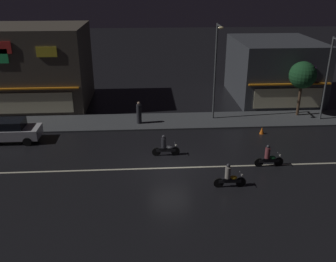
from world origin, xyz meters
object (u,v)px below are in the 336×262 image
(parked_car_near_kerb, at_px, (9,130))
(motorcycle_lead, at_px, (229,177))
(streetlamp_mid, at_px, (329,72))
(motorcycle_following, at_px, (269,157))
(streetlamp_west, at_px, (216,65))
(traffic_cone, at_px, (262,130))
(motorcycle_opposite_lane, at_px, (165,147))
(pedestrian_on_sidewalk, at_px, (139,113))

(parked_car_near_kerb, bearing_deg, motorcycle_lead, 153.42)
(streetlamp_mid, bearing_deg, parked_car_near_kerb, -174.15)
(parked_car_near_kerb, height_order, motorcycle_following, parked_car_near_kerb)
(streetlamp_west, distance_m, traffic_cone, 6.31)
(parked_car_near_kerb, distance_m, traffic_cone, 19.03)
(streetlamp_mid, height_order, motorcycle_opposite_lane, streetlamp_mid)
(motorcycle_following, xyz_separation_m, motorcycle_opposite_lane, (-6.51, 1.96, 0.00))
(motorcycle_lead, distance_m, motorcycle_opposite_lane, 5.52)
(streetlamp_west, height_order, streetlamp_mid, streetlamp_west)
(traffic_cone, bearing_deg, pedestrian_on_sidewalk, 165.28)
(pedestrian_on_sidewalk, bearing_deg, parked_car_near_kerb, 48.93)
(streetlamp_west, bearing_deg, traffic_cone, -43.46)
(streetlamp_mid, xyz_separation_m, motorcycle_lead, (-10.03, -9.94, -3.56))
(motorcycle_lead, height_order, motorcycle_following, same)
(motorcycle_following, bearing_deg, motorcycle_lead, 37.51)
(motorcycle_lead, distance_m, motorcycle_following, 3.85)
(pedestrian_on_sidewalk, relative_size, motorcycle_opposite_lane, 0.97)
(motorcycle_lead, bearing_deg, motorcycle_opposite_lane, -47.34)
(streetlamp_mid, relative_size, traffic_cone, 12.44)
(streetlamp_mid, xyz_separation_m, motorcycle_opposite_lane, (-13.49, -5.63, -3.56))
(streetlamp_west, height_order, motorcycle_opposite_lane, streetlamp_west)
(streetlamp_mid, bearing_deg, streetlamp_west, 175.17)
(parked_car_near_kerb, relative_size, motorcycle_opposite_lane, 2.26)
(streetlamp_mid, distance_m, motorcycle_opposite_lane, 15.05)
(streetlamp_west, relative_size, motorcycle_lead, 4.13)
(streetlamp_mid, bearing_deg, motorcycle_lead, -135.28)
(streetlamp_mid, bearing_deg, traffic_cone, -158.14)
(streetlamp_west, distance_m, pedestrian_on_sidewalk, 7.31)
(streetlamp_west, xyz_separation_m, traffic_cone, (3.26, -3.09, -4.44))
(streetlamp_mid, distance_m, motorcycle_following, 10.91)
(streetlamp_mid, relative_size, pedestrian_on_sidewalk, 3.73)
(motorcycle_following, bearing_deg, streetlamp_mid, -132.68)
(traffic_cone, bearing_deg, motorcycle_following, -102.78)
(traffic_cone, bearing_deg, motorcycle_opposite_lane, -156.74)
(pedestrian_on_sidewalk, distance_m, motorcycle_lead, 11.41)
(motorcycle_opposite_lane, bearing_deg, motorcycle_following, -8.28)
(motorcycle_following, bearing_deg, pedestrian_on_sidewalk, -43.09)
(motorcycle_lead, bearing_deg, parked_car_near_kerb, -22.72)
(motorcycle_opposite_lane, relative_size, traffic_cone, 3.45)
(motorcycle_opposite_lane, bearing_deg, parked_car_near_kerb, 173.18)
(traffic_cone, bearing_deg, streetlamp_mid, 21.86)
(streetlamp_west, relative_size, streetlamp_mid, 1.15)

